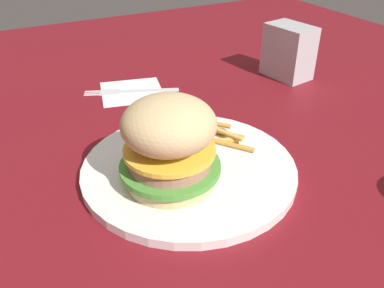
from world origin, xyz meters
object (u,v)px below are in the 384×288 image
(plate, at_px, (192,167))
(napkin, at_px, (132,91))
(fries_pile, at_px, (212,136))
(sandwich, at_px, (169,142))
(napkin_dispenser, at_px, (289,52))
(fork, at_px, (131,90))

(plate, relative_size, napkin, 2.52)
(fries_pile, xyz_separation_m, napkin, (0.04, -0.23, -0.02))
(sandwich, relative_size, napkin_dispenser, 1.21)
(sandwich, relative_size, fork, 0.73)
(plate, relative_size, sandwich, 2.28)
(napkin_dispenser, bearing_deg, plate, 113.66)
(fork, bearing_deg, plate, 86.29)
(sandwich, distance_m, napkin, 0.31)
(sandwich, xyz_separation_m, fork, (-0.06, -0.29, -0.06))
(fries_pile, height_order, fork, fries_pile)
(plate, bearing_deg, sandwich, 25.73)
(sandwich, height_order, napkin, sandwich)
(sandwich, height_order, napkin_dispenser, sandwich)
(fries_pile, distance_m, napkin, 0.23)
(napkin_dispenser, bearing_deg, sandwich, 112.98)
(napkin_dispenser, bearing_deg, napkin, 67.83)
(napkin, bearing_deg, fries_pile, 98.64)
(sandwich, distance_m, napkin_dispenser, 0.42)
(plate, height_order, napkin_dispenser, napkin_dispenser)
(plate, distance_m, sandwich, 0.08)
(sandwich, height_order, fries_pile, sandwich)
(plate, relative_size, napkin_dispenser, 2.74)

